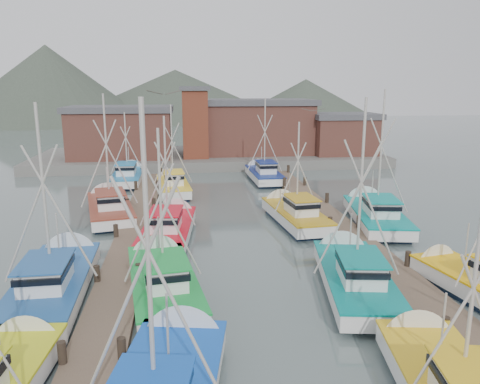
{
  "coord_description": "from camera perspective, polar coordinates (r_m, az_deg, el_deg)",
  "views": [
    {
      "loc": [
        -3.75,
        -24.05,
        9.68
      ],
      "look_at": [
        0.19,
        7.12,
        2.6
      ],
      "focal_mm": 35.0,
      "sensor_mm": 36.0,
      "label": 1
    }
  ],
  "objects": [
    {
      "name": "boat_11",
      "position": [
        35.32,
        16.04,
        -2.56
      ],
      "size": [
        4.72,
        10.24,
        10.46
      ],
      "rotation": [
        0.0,
        0.0,
        -0.18
      ],
      "color": "#101F38",
      "rests_on": "ground"
    },
    {
      "name": "lookout_tower",
      "position": [
        57.22,
        -5.5,
        8.51
      ],
      "size": [
        3.6,
        3.6,
        8.5
      ],
      "color": "maroon",
      "rests_on": "quay"
    },
    {
      "name": "quay",
      "position": [
        61.83,
        -3.67,
        4.23
      ],
      "size": [
        44.0,
        16.0,
        1.2
      ],
      "primitive_type": "cube",
      "color": "slate",
      "rests_on": "ground"
    },
    {
      "name": "boat_14",
      "position": [
        49.79,
        -13.44,
        1.93
      ],
      "size": [
        3.38,
        9.13,
        8.0
      ],
      "rotation": [
        0.0,
        0.0,
        -0.0
      ],
      "color": "#101F38",
      "rests_on": "ground"
    },
    {
      "name": "dock_left",
      "position": [
        29.82,
        -13.16,
        -6.16
      ],
      "size": [
        2.3,
        46.0,
        1.5
      ],
      "color": "brown",
      "rests_on": "ground"
    },
    {
      "name": "boat_8",
      "position": [
        31.01,
        -8.61,
        -4.32
      ],
      "size": [
        3.83,
        9.5,
        8.76
      ],
      "rotation": [
        0.0,
        0.0,
        -0.11
      ],
      "color": "#101F38",
      "rests_on": "ground"
    },
    {
      "name": "shed_center",
      "position": [
        62.02,
        1.87,
        8.08
      ],
      "size": [
        14.84,
        9.54,
        6.9
      ],
      "color": "brown",
      "rests_on": "quay"
    },
    {
      "name": "distant_hills",
      "position": [
        147.23,
        -10.83,
        8.71
      ],
      "size": [
        175.0,
        140.0,
        42.0
      ],
      "color": "#495345",
      "rests_on": "ground"
    },
    {
      "name": "gull_near",
      "position": [
        20.72,
        -9.24,
        11.83
      ],
      "size": [
        1.5,
        0.66,
        0.24
      ],
      "rotation": [
        0.0,
        0.0,
        0.55
      ],
      "color": "gray",
      "rests_on": "ground"
    },
    {
      "name": "gull_far",
      "position": [
        31.17,
        8.91,
        9.83
      ],
      "size": [
        1.54,
        0.66,
        0.24
      ],
      "rotation": [
        0.0,
        0.0,
        -0.34
      ],
      "color": "gray",
      "rests_on": "ground"
    },
    {
      "name": "dock_right",
      "position": [
        31.53,
        13.14,
        -5.12
      ],
      "size": [
        2.3,
        46.0,
        1.5
      ],
      "color": "brown",
      "rests_on": "ground"
    },
    {
      "name": "boat_7",
      "position": [
        24.89,
        26.91,
        -9.94
      ],
      "size": [
        3.87,
        8.38,
        9.61
      ],
      "rotation": [
        0.0,
        0.0,
        0.18
      ],
      "color": "#101F38",
      "rests_on": "ground"
    },
    {
      "name": "boat_13",
      "position": [
        49.46,
        2.83,
        2.2
      ],
      "size": [
        3.74,
        8.97,
        9.37
      ],
      "rotation": [
        0.0,
        0.0,
        0.02
      ],
      "color": "#101F38",
      "rests_on": "ground"
    },
    {
      "name": "boat_10",
      "position": [
        37.14,
        -15.62,
        -1.79
      ],
      "size": [
        4.79,
        9.99,
        10.08
      ],
      "rotation": [
        0.0,
        0.0,
        0.2
      ],
      "color": "#101F38",
      "rests_on": "ground"
    },
    {
      "name": "shed_right",
      "position": [
        61.92,
        12.5,
        6.99
      ],
      "size": [
        8.48,
        6.36,
        5.2
      ],
      "color": "brown",
      "rests_on": "quay"
    },
    {
      "name": "boat_6",
      "position": [
        24.38,
        -21.5,
        -9.88
      ],
      "size": [
        4.1,
        9.82,
        9.93
      ],
      "rotation": [
        0.0,
        0.0,
        0.03
      ],
      "color": "#101F38",
      "rests_on": "ground"
    },
    {
      "name": "shed_left",
      "position": [
        59.73,
        -14.27,
        7.18
      ],
      "size": [
        12.72,
        8.48,
        6.2
      ],
      "color": "brown",
      "rests_on": "quay"
    },
    {
      "name": "boat_5",
      "position": [
        23.89,
        13.56,
        -9.8
      ],
      "size": [
        4.37,
        9.71,
        10.07
      ],
      "rotation": [
        0.0,
        0.0,
        -0.17
      ],
      "color": "#101F38",
      "rests_on": "ground"
    },
    {
      "name": "ground",
      "position": [
        26.19,
        1.56,
        -9.0
      ],
      "size": [
        260.0,
        260.0,
        0.0
      ],
      "primitive_type": "plane",
      "color": "#526261",
      "rests_on": "ground"
    },
    {
      "name": "boat_4",
      "position": [
        23.09,
        -9.47,
        -10.43
      ],
      "size": [
        4.07,
        9.55,
        8.75
      ],
      "rotation": [
        0.0,
        0.0,
        0.14
      ],
      "color": "#101F38",
      "rests_on": "ground"
    },
    {
      "name": "boat_9",
      "position": [
        34.25,
        6.52,
        -2.62
      ],
      "size": [
        3.59,
        9.14,
        8.1
      ],
      "rotation": [
        0.0,
        0.0,
        0.1
      ],
      "color": "#101F38",
      "rests_on": "ground"
    },
    {
      "name": "boat_12",
      "position": [
        44.14,
        -8.22,
        0.8
      ],
      "size": [
        3.52,
        8.72,
        8.84
      ],
      "rotation": [
        0.0,
        0.0,
        0.09
      ],
      "color": "#101F38",
      "rests_on": "ground"
    }
  ]
}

